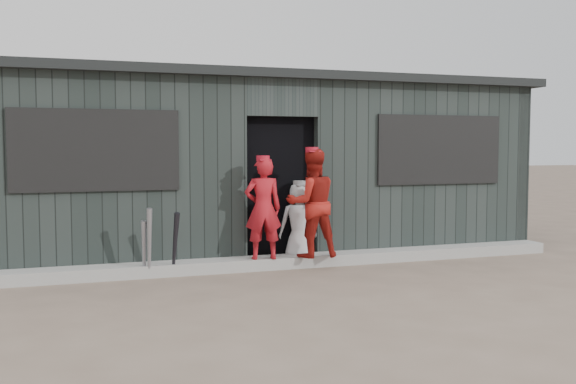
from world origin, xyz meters
name	(u,v)px	position (x,y,z in m)	size (l,w,h in m)	color
ground	(343,297)	(0.00, 0.00, 0.00)	(80.00, 80.00, 0.00)	brown
curb	(288,261)	(0.00, 1.82, 0.07)	(8.00, 0.36, 0.15)	gray
bat_left	(149,244)	(-1.83, 1.60, 0.43)	(0.07, 0.07, 0.87)	gray
bat_mid	(144,249)	(-1.88, 1.67, 0.36)	(0.07, 0.07, 0.72)	gray
bat_right	(175,245)	(-1.52, 1.63, 0.40)	(0.07, 0.07, 0.82)	black
player_red_left	(263,208)	(-0.37, 1.70, 0.80)	(0.48, 0.31, 1.31)	#AA151D
player_red_right	(312,203)	(0.27, 1.64, 0.86)	(0.69, 0.54, 1.41)	maroon
player_grey_back	(299,223)	(0.24, 2.02, 0.55)	(0.54, 0.35, 1.11)	silver
dugout	(253,166)	(0.00, 3.50, 1.29)	(8.30, 3.30, 2.62)	black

